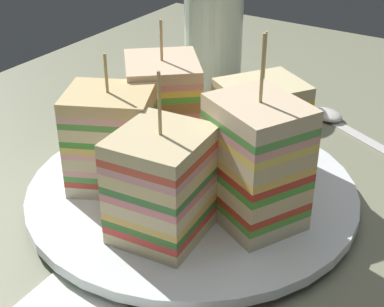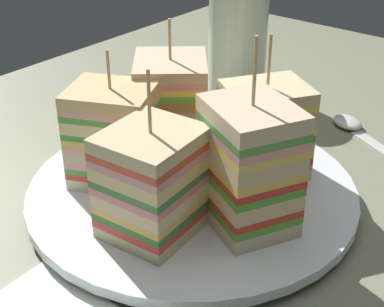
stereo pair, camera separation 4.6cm
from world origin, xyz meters
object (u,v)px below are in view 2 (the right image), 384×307
object	(u,v)px
sandwich_wedge_2	(171,106)
sandwich_wedge_0	(249,167)
plate	(192,192)
sandwich_wedge_3	(114,135)
sandwich_wedge_4	(153,182)
drinking_glass	(237,47)
spoon	(359,131)
sandwich_wedge_1	(264,130)

from	to	relation	value
sandwich_wedge_2	sandwich_wedge_0	bearing A→B (deg)	26.91
plate	sandwich_wedge_3	bearing A→B (deg)	118.99
sandwich_wedge_2	sandwich_wedge_4	world-z (taller)	sandwich_wedge_4
sandwich_wedge_0	drinking_glass	xyz separation A→B (cm)	(23.14, 17.40, -1.21)
plate	sandwich_wedge_2	xyz separation A→B (cm)	(3.55, 5.27, 4.88)
sandwich_wedge_0	sandwich_wedge_4	distance (cm)	6.84
sandwich_wedge_2	spoon	xyz separation A→B (cm)	(16.33, -10.76, -5.40)
sandwich_wedge_2	drinking_glass	distance (cm)	19.28
plate	sandwich_wedge_4	size ratio (longest dim) A/B	2.18
drinking_glass	plate	bearing A→B (deg)	-152.93
sandwich_wedge_4	spoon	size ratio (longest dim) A/B	0.90
sandwich_wedge_2	spoon	distance (cm)	20.29
plate	sandwich_wedge_0	distance (cm)	8.27
sandwich_wedge_3	sandwich_wedge_4	size ratio (longest dim) A/B	0.91
sandwich_wedge_4	plate	bearing A→B (deg)	8.62
sandwich_wedge_4	drinking_glass	size ratio (longest dim) A/B	1.04
sandwich_wedge_3	spoon	bearing A→B (deg)	38.56
sandwich_wedge_2	spoon	size ratio (longest dim) A/B	0.88
plate	spoon	size ratio (longest dim) A/B	1.95
plate	sandwich_wedge_2	size ratio (longest dim) A/B	2.22
sandwich_wedge_3	plate	bearing A→B (deg)	3.23
plate	drinking_glass	size ratio (longest dim) A/B	2.26
sandwich_wedge_2	spoon	bearing A→B (deg)	106.26
sandwich_wedge_1	sandwich_wedge_4	distance (cm)	11.80
sandwich_wedge_2	sandwich_wedge_3	world-z (taller)	sandwich_wedge_2
sandwich_wedge_1	sandwich_wedge_4	size ratio (longest dim) A/B	0.97
sandwich_wedge_0	sandwich_wedge_1	world-z (taller)	sandwich_wedge_0
sandwich_wedge_1	spoon	distance (cm)	15.37
drinking_glass	sandwich_wedge_2	bearing A→B (deg)	-162.12
sandwich_wedge_0	sandwich_wedge_2	world-z (taller)	sandwich_wedge_0
plate	sandwich_wedge_1	bearing A→B (deg)	-29.21
sandwich_wedge_0	sandwich_wedge_1	xyz separation A→B (cm)	(6.79, 3.12, -0.85)
sandwich_wedge_2	plate	bearing A→B (deg)	15.66
sandwich_wedge_0	drinking_glass	distance (cm)	28.98
sandwich_wedge_1	drinking_glass	bearing A→B (deg)	-105.70
plate	spoon	bearing A→B (deg)	-15.43
sandwich_wedge_0	sandwich_wedge_3	size ratio (longest dim) A/B	1.28
sandwich_wedge_1	plate	bearing A→B (deg)	3.96
sandwich_wedge_4	drinking_glass	xyz separation A→B (cm)	(28.05, 12.69, -0.41)
sandwich_wedge_0	sandwich_wedge_4	size ratio (longest dim) A/B	1.16
sandwich_wedge_2	sandwich_wedge_3	xyz separation A→B (cm)	(-6.62, 0.28, -0.26)
sandwich_wedge_4	sandwich_wedge_2	bearing A→B (deg)	29.77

